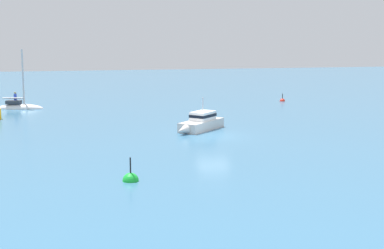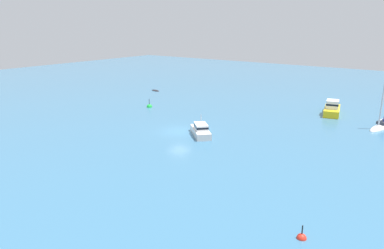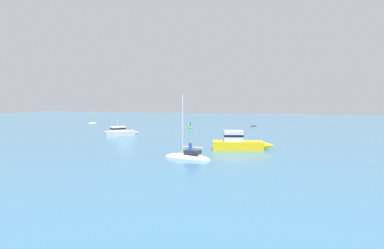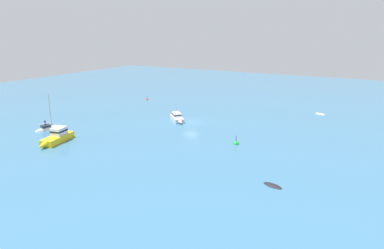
{
  "view_description": "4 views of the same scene",
  "coord_description": "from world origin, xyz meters",
  "px_view_note": "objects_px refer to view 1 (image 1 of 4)",
  "views": [
    {
      "loc": [
        10.48,
        41.98,
        7.95
      ],
      "look_at": [
        1.18,
        -2.47,
        0.55
      ],
      "focal_mm": 52.92,
      "sensor_mm": 36.0,
      "label": 1
    },
    {
      "loc": [
        -32.98,
        -26.29,
        12.83
      ],
      "look_at": [
        0.85,
        -1.32,
        0.92
      ],
      "focal_mm": 33.35,
      "sensor_mm": 36.0,
      "label": 2
    },
    {
      "loc": [
        25.48,
        -51.89,
        5.93
      ],
      "look_at": [
        9.28,
        7.36,
        1.21
      ],
      "focal_mm": 32.26,
      "sensor_mm": 36.0,
      "label": 3
    },
    {
      "loc": [
        52.93,
        29.72,
        16.7
      ],
      "look_at": [
        3.29,
        2.02,
        0.65
      ],
      "focal_mm": 31.04,
      "sensor_mm": 36.0,
      "label": 4
    }
  ],
  "objects_px": {
    "cabin_cruiser": "(200,123)",
    "mooring_buoy": "(282,101)",
    "channel_buoy": "(131,181)",
    "sloop": "(19,107)"
  },
  "relations": [
    {
      "from": "cabin_cruiser",
      "to": "mooring_buoy",
      "type": "relative_size",
      "value": 4.15
    },
    {
      "from": "mooring_buoy",
      "to": "cabin_cruiser",
      "type": "bearing_deg",
      "value": 51.64
    },
    {
      "from": "channel_buoy",
      "to": "cabin_cruiser",
      "type": "bearing_deg",
      "value": -115.75
    },
    {
      "from": "channel_buoy",
      "to": "mooring_buoy",
      "type": "height_order",
      "value": "channel_buoy"
    },
    {
      "from": "channel_buoy",
      "to": "mooring_buoy",
      "type": "distance_m",
      "value": 38.67
    },
    {
      "from": "cabin_cruiser",
      "to": "sloop",
      "type": "height_order",
      "value": "sloop"
    },
    {
      "from": "cabin_cruiser",
      "to": "sloop",
      "type": "bearing_deg",
      "value": -92.91
    },
    {
      "from": "cabin_cruiser",
      "to": "mooring_buoy",
      "type": "distance_m",
      "value": 22.18
    },
    {
      "from": "sloop",
      "to": "mooring_buoy",
      "type": "distance_m",
      "value": 29.61
    },
    {
      "from": "cabin_cruiser",
      "to": "mooring_buoy",
      "type": "height_order",
      "value": "cabin_cruiser"
    }
  ]
}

